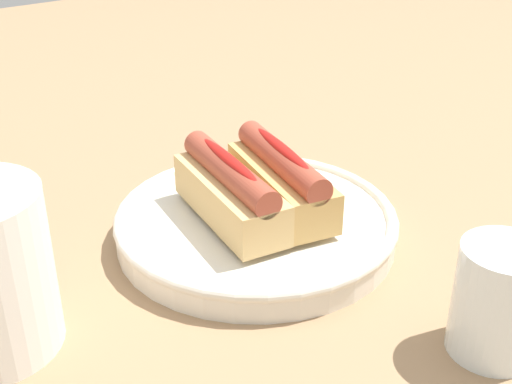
{
  "coord_description": "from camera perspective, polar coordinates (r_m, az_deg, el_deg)",
  "views": [
    {
      "loc": [
        -0.44,
        0.34,
        0.35
      ],
      "look_at": [
        0.01,
        -0.01,
        0.05
      ],
      "focal_mm": 47.29,
      "sensor_mm": 36.0,
      "label": 1
    }
  ],
  "objects": [
    {
      "name": "hotdog_back",
      "position": [
        0.63,
        -2.24,
        0.11
      ],
      "size": [
        0.16,
        0.07,
        0.06
      ],
      "color": "#DBB270",
      "rests_on": "serving_bowl"
    },
    {
      "name": "hotdog_front",
      "position": [
        0.65,
        2.16,
        1.13
      ],
      "size": [
        0.16,
        0.08,
        0.06
      ],
      "color": "tan",
      "rests_on": "serving_bowl"
    },
    {
      "name": "ground_plane",
      "position": [
        0.65,
        0.14,
        -4.63
      ],
      "size": [
        2.4,
        2.4,
        0.0
      ],
      "primitive_type": "plane",
      "color": "#9E7A56"
    },
    {
      "name": "serving_bowl",
      "position": [
        0.66,
        -0.0,
        -2.66
      ],
      "size": [
        0.27,
        0.27,
        0.03
      ],
      "color": "silver",
      "rests_on": "ground_plane"
    },
    {
      "name": "water_glass",
      "position": [
        0.54,
        19.78,
        -9.08
      ],
      "size": [
        0.07,
        0.07,
        0.09
      ],
      "color": "white",
      "rests_on": "ground_plane"
    }
  ]
}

